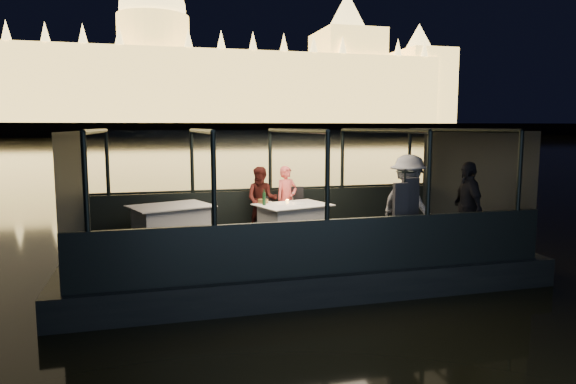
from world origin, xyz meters
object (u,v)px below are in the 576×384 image
object	(u,v)px
dining_table_central	(293,222)
chair_port_right	(296,212)
coat_stand	(404,212)
person_man_maroon	(262,200)
dining_table_aft	(171,227)
wine_bottle	(264,198)
person_woman_coral	(287,199)
chair_port_left	(267,213)
passenger_stripe	(408,208)
passenger_dark	(467,208)

from	to	relation	value
dining_table_central	chair_port_right	distance (m)	0.86
coat_stand	person_man_maroon	xyz separation A→B (m)	(-1.86, 3.15, -0.15)
dining_table_aft	wine_bottle	world-z (taller)	wine_bottle
chair_port_right	dining_table_central	bearing A→B (deg)	-108.47
dining_table_central	chair_port_right	xyz separation A→B (m)	(0.30, 0.80, 0.06)
person_man_maroon	person_woman_coral	bearing A→B (deg)	18.80
chair_port_left	wine_bottle	world-z (taller)	wine_bottle
dining_table_central	person_woman_coral	xyz separation A→B (m)	(0.12, 0.93, 0.36)
coat_stand	chair_port_right	bearing A→B (deg)	110.14
person_man_maroon	dining_table_aft	bearing A→B (deg)	-139.19
person_woman_coral	person_man_maroon	distance (m)	0.58
dining_table_aft	chair_port_right	bearing A→B (deg)	12.46
coat_stand	wine_bottle	world-z (taller)	coat_stand
person_man_maroon	chair_port_left	bearing A→B (deg)	-19.32
passenger_stripe	chair_port_left	bearing A→B (deg)	22.79
coat_stand	person_man_maroon	distance (m)	3.66
coat_stand	dining_table_central	bearing A→B (deg)	122.46
dining_table_aft	passenger_dark	world-z (taller)	passenger_dark
dining_table_central	wine_bottle	bearing A→B (deg)	173.55
dining_table_aft	person_man_maroon	xyz separation A→B (m)	(2.03, 0.76, 0.36)
passenger_dark	wine_bottle	xyz separation A→B (m)	(-3.49, 1.95, 0.06)
dining_table_aft	person_woman_coral	world-z (taller)	person_woman_coral
dining_table_central	passenger_dark	xyz separation A→B (m)	(2.89, -1.88, 0.47)
chair_port_right	wine_bottle	bearing A→B (deg)	-138.78
coat_stand	passenger_dark	distance (m)	1.52
dining_table_aft	passenger_stripe	world-z (taller)	passenger_stripe
chair_port_left	chair_port_right	world-z (taller)	chair_port_right
dining_table_aft	chair_port_left	distance (m)	2.23
person_woman_coral	person_man_maroon	bearing A→B (deg)	159.29
coat_stand	passenger_stripe	bearing A→B (deg)	56.62
passenger_dark	chair_port_right	bearing A→B (deg)	-125.99
passenger_dark	dining_table_central	bearing A→B (deg)	-113.05
person_man_maroon	passenger_dark	world-z (taller)	passenger_dark
dining_table_central	coat_stand	xyz separation A→B (m)	(1.40, -2.20, 0.51)
dining_table_central	person_man_maroon	bearing A→B (deg)	116.12
chair_port_right	coat_stand	size ratio (longest dim) A/B	0.61
person_man_maroon	passenger_dark	xyz separation A→B (m)	(3.35, -2.82, 0.10)
person_man_maroon	wine_bottle	bearing A→B (deg)	-78.63
dining_table_central	person_woman_coral	world-z (taller)	person_woman_coral
chair_port_right	chair_port_left	bearing A→B (deg)	176.90
person_woman_coral	coat_stand	bearing A→B (deg)	-86.93
dining_table_central	chair_port_right	bearing A→B (deg)	69.47
dining_table_aft	person_man_maroon	distance (m)	2.19
person_woman_coral	person_man_maroon	size ratio (longest dim) A/B	1.00
dining_table_aft	chair_port_right	world-z (taller)	chair_port_right
chair_port_left	coat_stand	bearing A→B (deg)	-65.38
dining_table_aft	coat_stand	world-z (taller)	coat_stand
dining_table_central	wine_bottle	world-z (taller)	wine_bottle
dining_table_central	wine_bottle	distance (m)	0.80
passenger_stripe	passenger_dark	bearing A→B (deg)	-125.47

